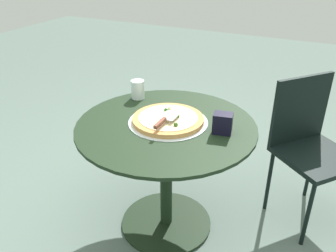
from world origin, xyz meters
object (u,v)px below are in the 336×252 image
at_px(pizza_on_tray, 168,120).
at_px(pizza_server, 165,120).
at_px(napkin_dispenser, 223,123).
at_px(patio_chair_near, 309,141).
at_px(patio_table, 166,155).
at_px(drinking_cup, 138,89).

relative_size(pizza_on_tray, pizza_server, 2.04).
bearing_deg(napkin_dispenser, pizza_on_tray, -8.01).
relative_size(napkin_dispenser, patio_chair_near, 0.12).
height_order(patio_table, pizza_server, pizza_server).
relative_size(patio_table, napkin_dispenser, 9.12).
height_order(patio_table, napkin_dispenser, napkin_dispenser).
height_order(drinking_cup, napkin_dispenser, drinking_cup).
bearing_deg(patio_table, patio_chair_near, 124.46).
relative_size(pizza_on_tray, napkin_dispenser, 4.06).
bearing_deg(drinking_cup, patio_chair_near, 103.49).
bearing_deg(patio_table, pizza_server, 18.78).
height_order(pizza_server, napkin_dispenser, napkin_dispenser).
bearing_deg(napkin_dispenser, patio_table, -3.03).
relative_size(drinking_cup, napkin_dispenser, 1.07).
bearing_deg(pizza_server, pizza_on_tray, -167.06).
distance_m(patio_table, pizza_server, 0.26).
relative_size(pizza_on_tray, patio_chair_near, 0.48).
xyz_separation_m(pizza_on_tray, patio_chair_near, (-0.45, 0.70, -0.19)).
relative_size(patio_table, patio_chair_near, 1.09).
height_order(pizza_on_tray, napkin_dispenser, napkin_dispenser).
bearing_deg(pizza_server, napkin_dispenser, 108.66).
bearing_deg(patio_chair_near, napkin_dispenser, -42.77).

